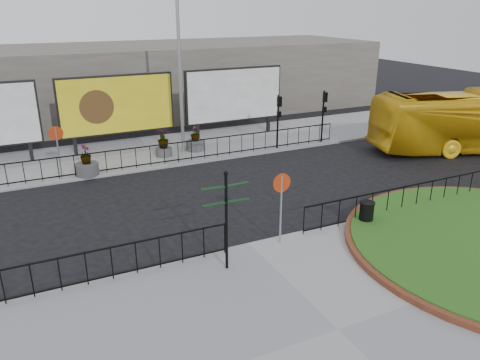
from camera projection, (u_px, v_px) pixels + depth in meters
ground at (248, 246)px, 15.87m from camera, size 90.00×90.00×0.00m
pavement_near at (338, 331)px, 11.62m from camera, size 30.00×10.00×0.12m
pavement_far at (152, 151)px, 25.99m from camera, size 44.00×6.00×0.12m
railing_near_left at (60, 274)px, 12.96m from camera, size 10.00×0.10×1.10m
railing_near_right at (403, 199)px, 18.00m from camera, size 9.00×0.10×1.10m
railing_far at (185, 151)px, 23.90m from camera, size 18.00×0.10×1.10m
speed_sign_far at (57, 141)px, 21.13m from camera, size 0.64×0.07×2.47m
speed_sign_near at (281, 193)px, 15.27m from camera, size 0.64×0.07×2.47m
billboard_mid at (117, 105)px, 25.31m from camera, size 6.20×0.31×4.10m
billboard_right at (234, 95)px, 28.14m from camera, size 6.20×0.31×4.10m
lamp_post at (180, 64)px, 24.08m from camera, size 0.74×0.18×9.23m
signal_pole_a at (279, 114)px, 25.65m from camera, size 0.22×0.26×3.00m
signal_pole_b at (324, 109)px, 26.86m from camera, size 0.22×0.26×3.00m
building_backdrop at (112, 82)px, 33.58m from camera, size 40.00×10.00×5.00m
fingerpost_sign at (226, 211)px, 13.66m from camera, size 1.48×0.27×3.16m
litter_bin at (366, 213)px, 16.98m from camera, size 0.55×0.55×0.91m
bus at (480, 121)px, 25.87m from camera, size 12.32×6.20×3.35m
planter_a at (87, 165)px, 22.05m from camera, size 1.08×1.08×1.48m
planter_b at (163, 145)px, 24.80m from camera, size 0.86×0.86×1.49m
planter_c at (195, 142)px, 25.85m from camera, size 1.02×1.02×1.41m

